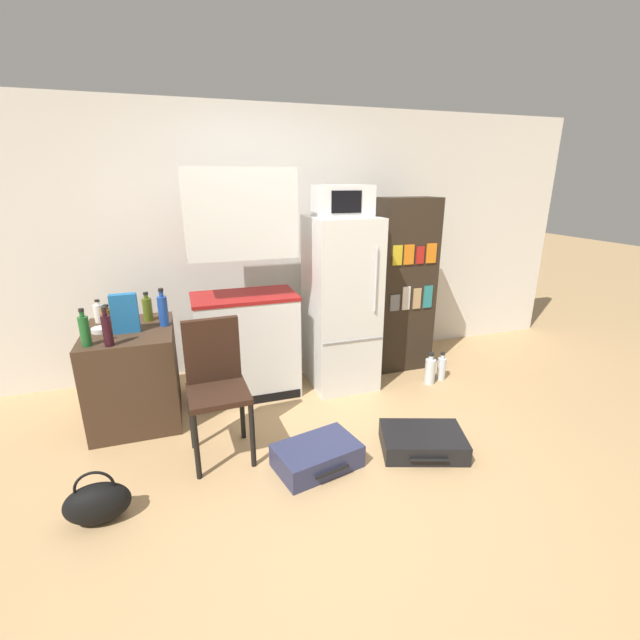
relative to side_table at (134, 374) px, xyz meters
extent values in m
plane|color=tan|center=(1.35, -1.20, -0.38)|extent=(24.00, 24.00, 0.00)
cube|color=white|center=(1.55, 0.80, 0.89)|extent=(6.40, 0.10, 2.54)
cube|color=#422D1E|center=(0.00, 0.00, 0.00)|extent=(0.65, 0.80, 0.76)
cube|color=silver|center=(0.93, 0.15, 0.07)|extent=(0.88, 0.50, 0.90)
cube|color=maroon|center=(0.93, 0.15, 0.53)|extent=(0.89, 0.51, 0.03)
cube|color=silver|center=(0.93, 0.15, 1.23)|extent=(0.88, 0.43, 0.70)
cube|color=black|center=(0.93, -0.11, -0.34)|extent=(0.84, 0.01, 0.08)
cube|color=silver|center=(1.81, 0.09, 0.40)|extent=(0.58, 0.62, 1.57)
cube|color=gray|center=(1.81, -0.23, 0.15)|extent=(0.55, 0.01, 0.01)
cylinder|color=silver|center=(1.99, -0.24, 0.69)|extent=(0.02, 0.02, 0.55)
cube|color=silver|center=(1.81, 0.09, 1.32)|extent=(0.45, 0.39, 0.26)
cube|color=black|center=(1.77, -0.11, 1.32)|extent=(0.26, 0.01, 0.18)
cube|color=#2D2319|center=(2.54, 0.24, 0.48)|extent=(0.57, 0.31, 1.71)
cube|color=slate|center=(2.36, 0.08, 0.36)|extent=(0.10, 0.01, 0.16)
cube|color=silver|center=(2.48, 0.08, 0.40)|extent=(0.08, 0.01, 0.23)
cube|color=tan|center=(2.60, 0.08, 0.39)|extent=(0.08, 0.01, 0.20)
cube|color=teal|center=(2.72, 0.08, 0.39)|extent=(0.09, 0.01, 0.22)
cube|color=gold|center=(2.36, 0.08, 0.82)|extent=(0.10, 0.01, 0.18)
cube|color=orange|center=(2.48, 0.08, 0.82)|extent=(0.10, 0.01, 0.19)
cube|color=red|center=(2.60, 0.08, 0.81)|extent=(0.08, 0.01, 0.16)
cube|color=orange|center=(2.72, 0.08, 0.82)|extent=(0.10, 0.01, 0.19)
cylinder|color=white|center=(-0.23, 0.27, 0.46)|extent=(0.08, 0.08, 0.15)
cylinder|color=white|center=(-0.23, 0.27, 0.54)|extent=(0.03, 0.03, 0.03)
cylinder|color=black|center=(-0.23, 0.27, 0.56)|extent=(0.04, 0.04, 0.02)
cylinder|color=black|center=(-0.09, -0.33, 0.49)|extent=(0.06, 0.06, 0.22)
cylinder|color=black|center=(-0.09, -0.33, 0.62)|extent=(0.03, 0.03, 0.04)
cylinder|color=black|center=(-0.09, -0.33, 0.65)|extent=(0.03, 0.03, 0.02)
cylinder|color=#1E6028|center=(-0.24, -0.28, 0.49)|extent=(0.07, 0.07, 0.21)
cylinder|color=#1E6028|center=(-0.24, -0.28, 0.61)|extent=(0.03, 0.03, 0.04)
cylinder|color=black|center=(-0.24, -0.28, 0.64)|extent=(0.04, 0.04, 0.02)
cylinder|color=brown|center=(-0.15, 0.14, 0.45)|extent=(0.08, 0.08, 0.14)
cylinder|color=brown|center=(-0.15, 0.14, 0.53)|extent=(0.04, 0.04, 0.02)
cylinder|color=black|center=(-0.15, 0.14, 0.55)|extent=(0.04, 0.04, 0.01)
cylinder|color=#1E47A3|center=(0.27, 0.01, 0.50)|extent=(0.08, 0.08, 0.24)
cylinder|color=#1E47A3|center=(0.27, 0.01, 0.64)|extent=(0.03, 0.03, 0.04)
cylinder|color=black|center=(0.27, 0.01, 0.67)|extent=(0.04, 0.04, 0.02)
cylinder|color=#566619|center=(0.15, 0.19, 0.48)|extent=(0.08, 0.08, 0.19)
cylinder|color=#566619|center=(0.15, 0.19, 0.59)|extent=(0.03, 0.03, 0.03)
cylinder|color=black|center=(0.15, 0.19, 0.61)|extent=(0.04, 0.04, 0.02)
cylinder|color=silver|center=(-0.19, 0.00, 0.40)|extent=(0.13, 0.13, 0.04)
cube|color=#1E66A8|center=(0.01, -0.07, 0.53)|extent=(0.19, 0.07, 0.30)
cylinder|color=black|center=(0.42, -0.96, -0.14)|extent=(0.04, 0.04, 0.48)
cylinder|color=black|center=(0.79, -0.95, -0.14)|extent=(0.04, 0.04, 0.48)
cylinder|color=black|center=(0.41, -0.60, -0.14)|extent=(0.04, 0.04, 0.48)
cylinder|color=black|center=(0.77, -0.58, -0.14)|extent=(0.04, 0.04, 0.48)
cube|color=#331E14|center=(0.60, -0.77, 0.11)|extent=(0.42, 0.42, 0.04)
cube|color=#331E14|center=(0.59, -0.59, 0.36)|extent=(0.38, 0.07, 0.46)
cube|color=navy|center=(1.20, -1.09, -0.30)|extent=(0.62, 0.47, 0.16)
cylinder|color=black|center=(1.24, -1.28, -0.30)|extent=(0.25, 0.07, 0.02)
cube|color=black|center=(1.98, -1.15, -0.31)|extent=(0.68, 0.56, 0.14)
cylinder|color=black|center=(1.91, -1.36, -0.31)|extent=(0.25, 0.10, 0.02)
ellipsoid|color=black|center=(-0.14, -1.17, -0.26)|extent=(0.36, 0.20, 0.24)
torus|color=black|center=(-0.14, -1.17, -0.15)|extent=(0.21, 0.02, 0.21)
cylinder|color=silver|center=(2.77, -0.18, -0.27)|extent=(0.08, 0.08, 0.22)
cylinder|color=silver|center=(2.77, -0.18, -0.14)|extent=(0.04, 0.04, 0.04)
cylinder|color=black|center=(2.77, -0.18, -0.11)|extent=(0.04, 0.04, 0.02)
cylinder|color=silver|center=(2.62, -0.22, -0.26)|extent=(0.10, 0.10, 0.24)
cylinder|color=silver|center=(2.62, -0.22, -0.12)|extent=(0.04, 0.04, 0.04)
cylinder|color=black|center=(2.62, -0.22, -0.08)|extent=(0.05, 0.05, 0.02)
camera|label=1|loc=(0.44, -3.44, 1.49)|focal=24.00mm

